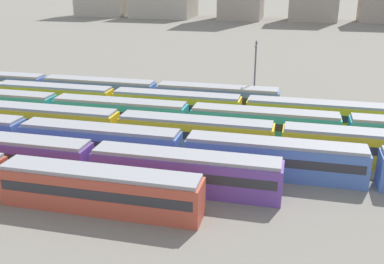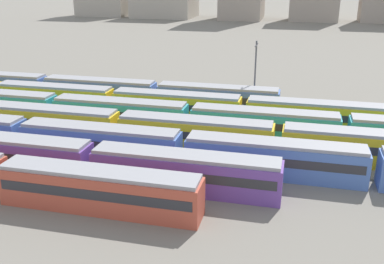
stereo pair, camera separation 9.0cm
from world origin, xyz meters
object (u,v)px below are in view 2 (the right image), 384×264
at_px(train_track_2, 374,167).
at_px(train_track_3, 119,127).
at_px(catenary_pole_1, 255,71).
at_px(train_track_1, 8,153).
at_px(train_track_4, 344,130).
at_px(train_track_5, 114,101).
at_px(train_track_6, 100,90).

distance_m(train_track_2, train_track_3, 28.76).
distance_m(train_track_3, catenary_pole_1, 23.66).
height_order(train_track_1, train_track_4, same).
xyz_separation_m(train_track_5, catenary_pole_1, (19.40, 8.14, 3.68)).
bearing_deg(train_track_3, train_track_2, -10.42).
relative_size(train_track_3, train_track_4, 0.66).
bearing_deg(catenary_pole_1, train_track_3, -127.53).
distance_m(train_track_2, catenary_pole_1, 27.83).
distance_m(train_track_2, train_track_6, 43.32).
xyz_separation_m(train_track_3, train_track_5, (-5.16, 10.40, 0.00)).
bearing_deg(catenary_pole_1, train_track_5, -157.24).
distance_m(train_track_4, train_track_5, 31.94).
xyz_separation_m(train_track_5, train_track_6, (-4.55, 5.20, -0.00)).
relative_size(train_track_3, catenary_pole_1, 7.42).
xyz_separation_m(train_track_3, catenary_pole_1, (14.24, 18.54, 3.68)).
bearing_deg(train_track_4, train_track_3, -168.84).
relative_size(train_track_4, train_track_6, 2.02).
distance_m(train_track_2, train_track_4, 10.58).
height_order(train_track_3, train_track_4, same).
xyz_separation_m(train_track_1, train_track_5, (2.80, 20.80, 0.00)).
relative_size(train_track_2, train_track_4, 1.00).
relative_size(train_track_1, train_track_2, 0.50).
bearing_deg(train_track_1, train_track_3, 52.59).
bearing_deg(train_track_3, catenary_pole_1, 52.47).
xyz_separation_m(train_track_2, train_track_6, (-38.00, 20.80, -0.00)).
distance_m(train_track_3, train_track_5, 11.61).
distance_m(train_track_1, catenary_pole_1, 36.65).
xyz_separation_m(train_track_4, train_track_6, (-36.07, 10.40, -0.00)).
bearing_deg(train_track_5, train_track_2, -25.00).
relative_size(train_track_3, train_track_5, 1.00).
bearing_deg(train_track_1, train_track_4, 24.45).
height_order(train_track_3, train_track_5, same).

